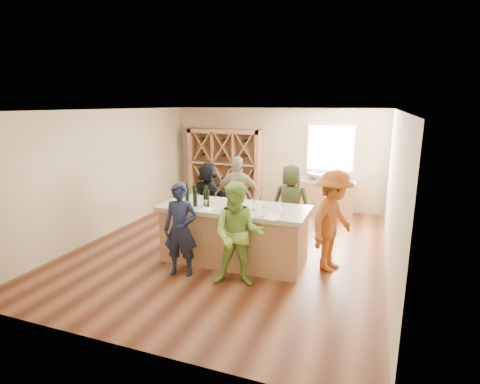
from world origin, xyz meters
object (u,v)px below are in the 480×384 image
(wine_bottle_a, at_px, (187,196))
(person_far_right, at_px, (291,203))
(wine_bottle_c, at_px, (205,198))
(wine_bottle_d, at_px, (207,198))
(wine_rack, at_px, (225,167))
(tasting_counter_base, at_px, (234,236))
(person_far_left, at_px, (208,196))
(person_near_left, at_px, (181,230))
(person_near_right, at_px, (238,235))
(wine_bottle_b, at_px, (195,197))
(person_server, at_px, (333,221))
(person_far_mid, at_px, (238,196))
(sink, at_px, (317,176))

(wine_bottle_a, xyz_separation_m, person_far_right, (1.62, 1.60, -0.40))
(wine_bottle_c, distance_m, wine_bottle_d, 0.12)
(wine_rack, height_order, tasting_counter_base, wine_rack)
(person_far_left, bearing_deg, person_near_left, 128.84)
(wine_bottle_d, height_order, person_near_right, person_near_right)
(wine_rack, xyz_separation_m, person_far_right, (2.53, -2.45, -0.26))
(tasting_counter_base, relative_size, wine_bottle_b, 7.84)
(tasting_counter_base, xyz_separation_m, wine_bottle_d, (-0.45, -0.19, 0.74))
(wine_bottle_c, relative_size, person_far_left, 0.17)
(person_server, height_order, person_far_mid, person_server)
(wine_bottle_d, distance_m, person_near_left, 0.79)
(person_server, bearing_deg, wine_bottle_a, 120.71)
(person_server, xyz_separation_m, person_far_right, (-1.01, 1.17, -0.07))
(person_far_mid, xyz_separation_m, person_far_right, (1.19, 0.05, -0.06))
(person_far_mid, bearing_deg, wine_bottle_a, 62.31)
(person_server, relative_size, person_far_left, 1.13)
(sink, distance_m, person_near_left, 4.91)
(person_far_right, bearing_deg, wine_rack, -43.77)
(tasting_counter_base, relative_size, person_far_left, 1.62)
(person_near_left, bearing_deg, person_far_left, 92.93)
(person_near_right, xyz_separation_m, person_far_right, (0.35, 2.30, -0.02))
(wine_bottle_c, height_order, person_far_right, person_far_right)
(person_far_mid, bearing_deg, person_server, 140.90)
(person_server, bearing_deg, person_near_left, 135.76)
(person_near_left, distance_m, person_far_mid, 2.23)
(wine_bottle_b, bearing_deg, person_far_right, 49.72)
(wine_bottle_d, height_order, person_far_left, person_far_left)
(wine_bottle_b, bearing_deg, wine_bottle_c, 40.19)
(wine_bottle_c, distance_m, person_far_right, 2.05)
(wine_bottle_b, height_order, wine_bottle_d, wine_bottle_b)
(tasting_counter_base, bearing_deg, person_far_left, 128.68)
(wine_bottle_b, bearing_deg, wine_rack, 105.07)
(wine_rack, xyz_separation_m, sink, (2.70, -0.07, -0.09))
(wine_rack, relative_size, person_far_left, 1.37)
(sink, xyz_separation_m, person_far_left, (-2.15, -2.28, -0.21))
(person_far_mid, bearing_deg, wine_bottle_d, 77.82)
(wine_bottle_b, xyz_separation_m, wine_bottle_d, (0.23, 0.04, -0.01))
(wine_bottle_b, distance_m, person_server, 2.50)
(wine_bottle_d, xyz_separation_m, person_server, (2.20, 0.46, -0.33))
(wine_bottle_c, xyz_separation_m, person_far_left, (-0.71, 1.66, -0.41))
(wine_bottle_b, relative_size, person_far_mid, 0.18)
(wine_bottle_a, bearing_deg, wine_bottle_b, -20.28)
(person_far_right, bearing_deg, person_near_left, 58.43)
(tasting_counter_base, height_order, wine_bottle_c, wine_bottle_c)
(tasting_counter_base, height_order, person_near_right, person_near_right)
(person_near_left, relative_size, person_server, 0.90)
(wine_bottle_a, distance_m, person_near_left, 0.81)
(wine_rack, xyz_separation_m, wine_bottle_a, (0.91, -4.06, 0.14))
(sink, height_order, person_server, person_server)
(wine_bottle_c, bearing_deg, person_near_right, -38.59)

